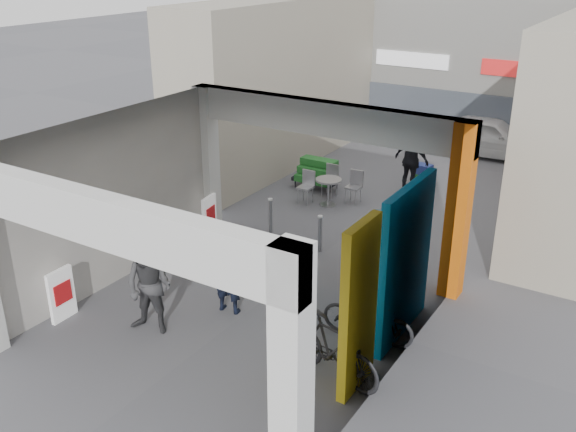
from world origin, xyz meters
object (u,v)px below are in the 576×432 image
Objects in this scene: cafe_set at (329,190)px; border_collie at (285,294)px; bicycle_rear at (333,349)px; man_elderly at (378,254)px; produce_stand at (316,177)px; white_van at (489,137)px; bicycle_front at (368,317)px; man_back_turned at (149,286)px; man_crates at (412,160)px; man_with_dog at (227,271)px.

cafe_set is 2.49× the size of border_collie.
man_elderly is at bearing 22.43° from bicycle_rear.
produce_stand is 0.33× the size of white_van.
bicycle_rear reaches higher than cafe_set.
bicycle_rear reaches higher than bicycle_front.
man_elderly reaches higher than white_van.
man_elderly is (4.03, -4.70, 0.58)m from produce_stand.
man_back_turned is 9.16m from man_crates.
man_with_dog is at bearing 170.06° from white_van.
man_crates is (1.22, 9.08, 0.03)m from man_back_turned.
white_van is (2.11, 13.61, -0.25)m from man_back_turned.
produce_stand is 6.22m from man_elderly.
border_collie is 1.86m from bicycle_front.
man_crates is (1.58, 1.80, 0.62)m from cafe_set.
man_crates reaches higher than cafe_set.
man_back_turned is 3.84m from bicycle_front.
man_elderly is 2.81m from bicycle_rear.
white_van is at bearing 17.55° from bicycle_rear.
man_elderly reaches higher than bicycle_rear.
man_crates is (0.48, 7.80, 0.08)m from man_with_dog.
man_with_dog is 2.90m from man_elderly.
border_collie is at bearing 173.54° from white_van.
cafe_set is 0.38× the size of white_van.
border_collie is at bearing 108.19° from man_crates.
border_collie is 1.94m from man_elderly.
man_back_turned reaches higher than bicycle_rear.
man_with_dog is 0.91× the size of man_crates.
produce_stand is at bearing 41.11° from man_crates.
border_collie is 0.32× the size of bicycle_rear.
bicycle_rear is (3.73, -6.78, 0.24)m from cafe_set.
man_back_turned is 0.99× the size of bicycle_rear.
man_elderly is 0.48× the size of white_van.
man_with_dog is 0.94× the size of bicycle_rear.
man_elderly reaches higher than man_back_turned.
bicycle_front is at bearing -73.08° from produce_stand.
produce_stand is 6.55m from white_van.
cafe_set is 0.87× the size of bicycle_front.
white_van is (-1.26, 11.83, 0.21)m from bicycle_front.
white_van is at bearing 40.65° from produce_stand.
produce_stand is at bearing 32.38° from bicycle_front.
border_collie is at bearing 79.16° from bicycle_front.
man_crates reaches higher than bicycle_rear.
produce_stand is at bearing 139.93° from cafe_set.
produce_stand is at bearing 146.43° from white_van.
bicycle_rear is at bearing 176.04° from bicycle_front.
border_collie is at bearing 40.31° from man_back_turned.
border_collie is 2.40m from bicycle_rear.
man_elderly is (2.13, 1.97, 0.06)m from man_with_dog.
produce_stand is 0.70× the size of bicycle_rear.
bicycle_rear is (0.00, -1.29, 0.11)m from bicycle_front.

